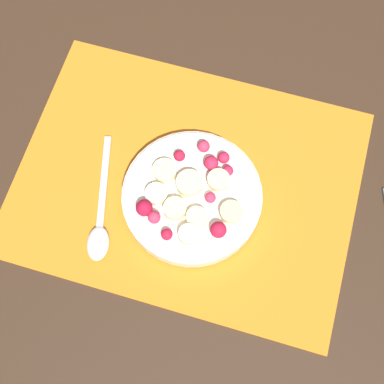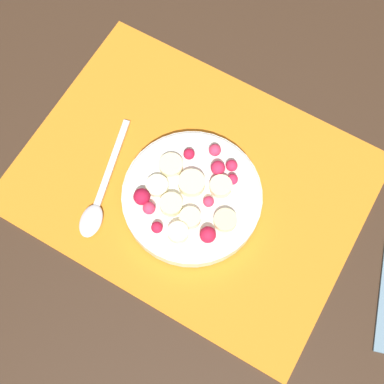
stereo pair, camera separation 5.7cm
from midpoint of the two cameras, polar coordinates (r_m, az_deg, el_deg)
name	(u,v)px [view 2 (the right image)]	position (r m, az deg, el deg)	size (l,w,h in m)	color
ground_plane	(192,181)	(0.73, 2.20, 0.90)	(3.00, 3.00, 0.00)	#382619
placemat	(192,181)	(0.73, 2.21, 0.98)	(0.46, 0.35, 0.01)	orange
fruit_bowl	(192,196)	(0.70, 2.27, -0.73)	(0.19, 0.19, 0.05)	silver
spoon	(98,202)	(0.72, -7.83, -1.34)	(0.06, 0.18, 0.01)	silver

